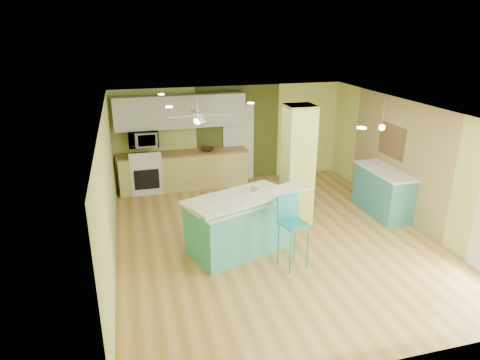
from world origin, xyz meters
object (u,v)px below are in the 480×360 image
(side_counter, at_px, (383,191))
(canister, at_px, (255,189))
(peninsula, at_px, (241,223))
(fruit_bowl, at_px, (207,149))
(bar_stool, at_px, (291,220))

(side_counter, distance_m, canister, 3.25)
(peninsula, xyz_separation_m, fruit_bowl, (0.06, 3.46, 0.43))
(side_counter, bearing_deg, bar_stool, -151.20)
(bar_stool, bearing_deg, fruit_bowl, 84.01)
(fruit_bowl, height_order, canister, canister)
(bar_stool, relative_size, side_counter, 0.81)
(peninsula, distance_m, side_counter, 3.55)
(bar_stool, distance_m, fruit_bowl, 4.23)
(bar_stool, xyz_separation_m, canister, (-0.36, 0.90, 0.26))
(side_counter, bearing_deg, canister, -168.79)
(peninsula, relative_size, fruit_bowl, 7.29)
(peninsula, height_order, fruit_bowl, peninsula)
(peninsula, distance_m, fruit_bowl, 3.49)
(fruit_bowl, bearing_deg, side_counter, -38.14)
(side_counter, xyz_separation_m, canister, (-3.13, -0.62, 0.60))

